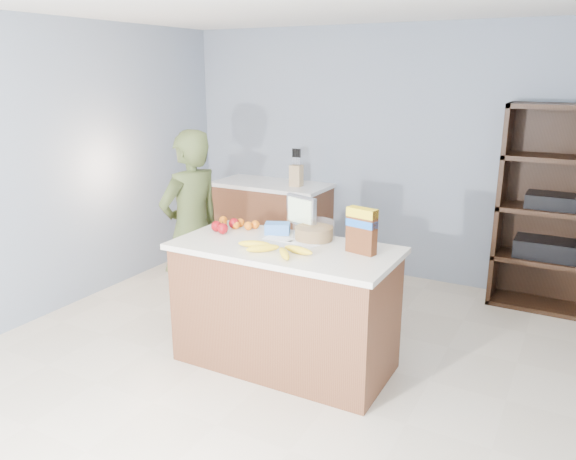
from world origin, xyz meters
The scene contains 15 objects.
floor centered at (0.00, 0.00, 0.00)m, with size 4.50×5.00×0.02m, color beige.
walls centered at (0.00, 0.00, 1.65)m, with size 4.52×5.02×2.51m.
counter_peninsula centered at (0.00, 0.30, 0.42)m, with size 1.56×0.76×0.90m.
back_cabinet centered at (-1.20, 2.20, 0.45)m, with size 1.24×0.62×0.90m.
shelving_unit centered at (1.55, 2.35, 0.86)m, with size 0.90×0.40×1.80m.
person centered at (-1.01, 0.56, 0.81)m, with size 0.59×0.39×1.62m, color #384220.
knife_block centered at (-0.89, 2.18, 1.02)m, with size 0.12×0.10×0.31m.
envelopes centered at (-0.01, 0.41, 0.90)m, with size 0.44×0.17×0.00m.
bananas centered at (0.02, 0.14, 0.93)m, with size 0.56×0.25×0.05m.
apples centered at (-0.57, 0.40, 0.94)m, with size 0.16×0.24×0.08m.
oranges centered at (-0.55, 0.52, 0.93)m, with size 0.35×0.15×0.06m.
blue_carton centered at (-0.19, 0.54, 0.94)m, with size 0.18×0.12×0.08m, color blue.
salad_bowl centered at (0.11, 0.54, 0.96)m, with size 0.30×0.30×0.13m.
tv centered at (-0.04, 0.63, 1.06)m, with size 0.28×0.12×0.28m.
cereal_box centered at (0.52, 0.40, 1.08)m, with size 0.21×0.12×0.31m.
Camera 1 is at (1.78, -2.93, 2.06)m, focal length 35.00 mm.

